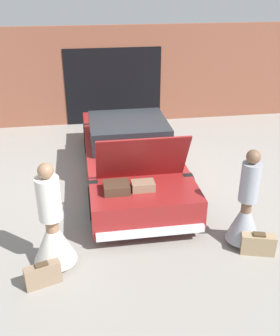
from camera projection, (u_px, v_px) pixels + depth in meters
The scene contains 7 objects.
ground_plane at pixel (131, 177), 8.74m from camera, with size 40.00×40.00×0.00m, color gray.
garage_wall_back at pixel (113, 76), 11.41m from camera, with size 12.00×0.14×2.80m.
car at pixel (130, 154), 8.51m from camera, with size 1.93×5.03×1.66m.
person_left at pixel (53, 231), 5.87m from camera, with size 0.66×0.66×1.73m.
person_right at pixel (246, 211), 6.35m from camera, with size 0.57×0.57×1.70m.
suitcase_beside_left_person at pixel (43, 275), 5.65m from camera, with size 0.54×0.30×0.38m.
suitcase_beside_right_person at pixel (258, 244), 6.29m from camera, with size 0.57×0.33×0.38m.
Camera 1 is at (-0.99, -7.68, 4.07)m, focal length 42.00 mm.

